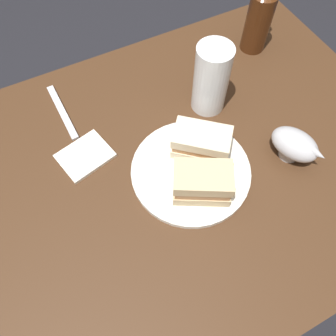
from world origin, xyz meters
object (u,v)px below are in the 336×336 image
at_px(sandwich_half_left, 202,183).
at_px(sandwich_half_right, 201,142).
at_px(gravy_boat, 295,145).
at_px(napkin, 85,156).
at_px(cider_bottle, 260,15).
at_px(plate, 191,171).
at_px(fork, 62,112).
at_px(pint_glass, 210,83).

height_order(sandwich_half_left, sandwich_half_right, sandwich_half_left).
xyz_separation_m(sandwich_half_right, gravy_boat, (-0.18, 0.10, -0.00)).
bearing_deg(sandwich_half_left, napkin, -46.46).
xyz_separation_m(gravy_boat, cider_bottle, (-0.12, -0.33, 0.06)).
bearing_deg(cider_bottle, sandwich_half_left, 42.93).
relative_size(sandwich_half_right, gravy_boat, 1.08).
xyz_separation_m(plate, sandwich_half_right, (-0.04, -0.03, 0.04)).
distance_m(sandwich_half_left, sandwich_half_right, 0.10).
relative_size(sandwich_half_left, gravy_boat, 1.06).
xyz_separation_m(sandwich_half_left, sandwich_half_right, (-0.05, -0.09, -0.00)).
xyz_separation_m(plate, napkin, (0.19, -0.14, -0.00)).
bearing_deg(fork, sandwich_half_right, -138.39).
bearing_deg(napkin, sandwich_half_right, 155.14).
distance_m(sandwich_half_left, gravy_boat, 0.22).
bearing_deg(plate, sandwich_half_left, 83.26).
distance_m(sandwich_half_right, gravy_boat, 0.20).
relative_size(gravy_boat, fork, 0.70).
bearing_deg(sandwich_half_right, cider_bottle, -141.74).
xyz_separation_m(sandwich_half_left, napkin, (0.18, -0.19, -0.04)).
height_order(sandwich_half_right, napkin, sandwich_half_right).
bearing_deg(sandwich_half_left, gravy_boat, 177.73).
relative_size(napkin, fork, 0.61).
relative_size(sandwich_half_left, pint_glass, 0.79).
xyz_separation_m(sandwich_half_right, napkin, (0.23, -0.11, -0.04)).
bearing_deg(napkin, fork, -87.28).
bearing_deg(sandwich_half_left, plate, -96.74).
distance_m(sandwich_half_right, pint_glass, 0.15).
height_order(plate, cider_bottle, cider_bottle).
xyz_separation_m(pint_glass, napkin, (0.32, 0.01, -0.07)).
distance_m(plate, fork, 0.35).
height_order(pint_glass, napkin, pint_glass).
distance_m(pint_glass, fork, 0.36).
bearing_deg(fork, sandwich_half_left, -152.45).
height_order(plate, napkin, plate).
bearing_deg(fork, plate, -147.22).
height_order(cider_bottle, fork, cider_bottle).
distance_m(plate, cider_bottle, 0.44).
height_order(plate, pint_glass, pint_glass).
relative_size(plate, fork, 1.43).
height_order(gravy_boat, cider_bottle, cider_bottle).
height_order(sandwich_half_left, fork, sandwich_half_left).
height_order(plate, fork, plate).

